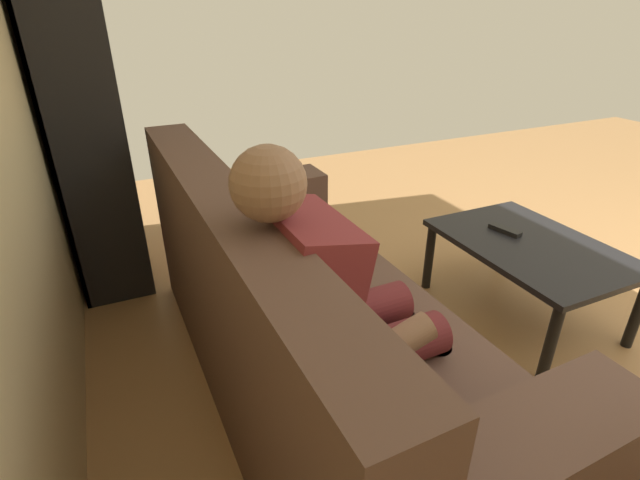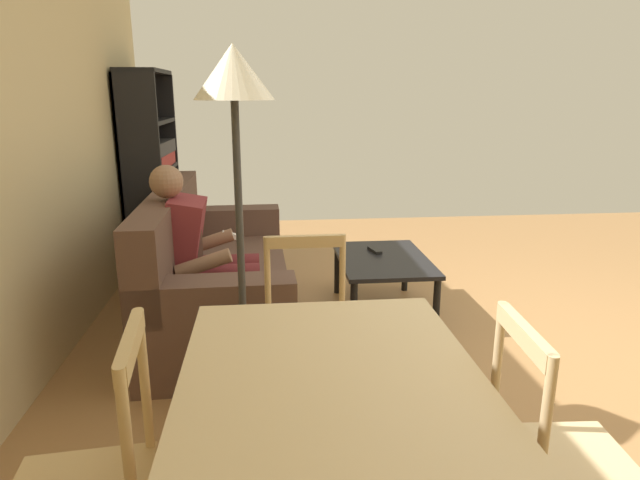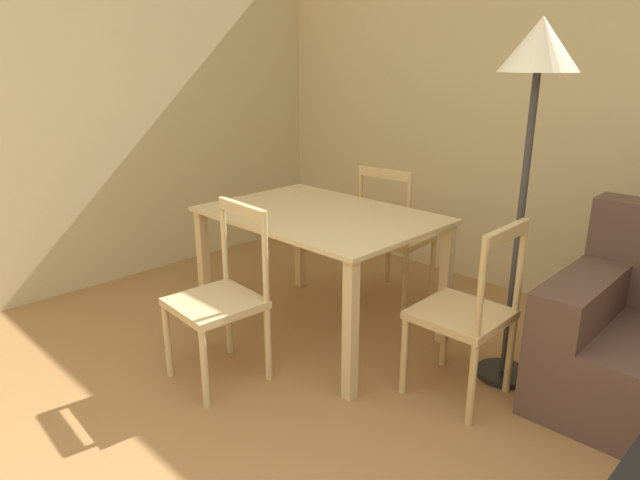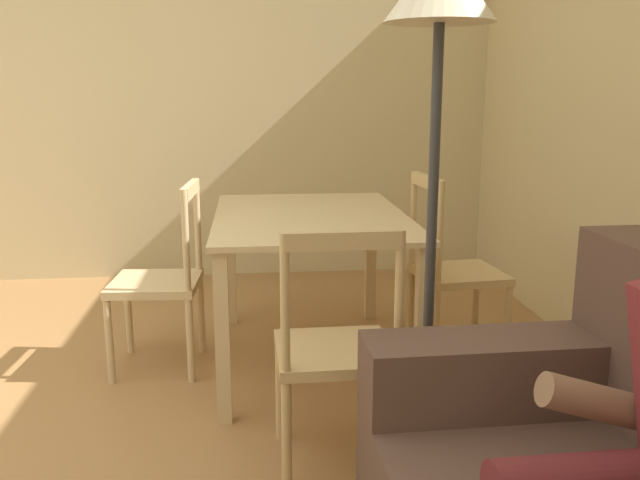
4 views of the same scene
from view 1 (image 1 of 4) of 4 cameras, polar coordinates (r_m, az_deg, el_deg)
couch at (r=1.94m, az=-2.04°, el=-10.25°), size 2.16×0.96×0.95m
person_lounging at (r=1.56m, az=1.61°, el=-8.68°), size 0.60×0.87×1.18m
coffee_table at (r=2.60m, az=24.16°, el=-1.38°), size 0.93×0.65×0.43m
tv_remote at (r=2.64m, az=21.54°, el=1.14°), size 0.18×0.09×0.02m
bookshelf at (r=3.04m, az=-26.09°, el=9.68°), size 0.94×0.36×1.81m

